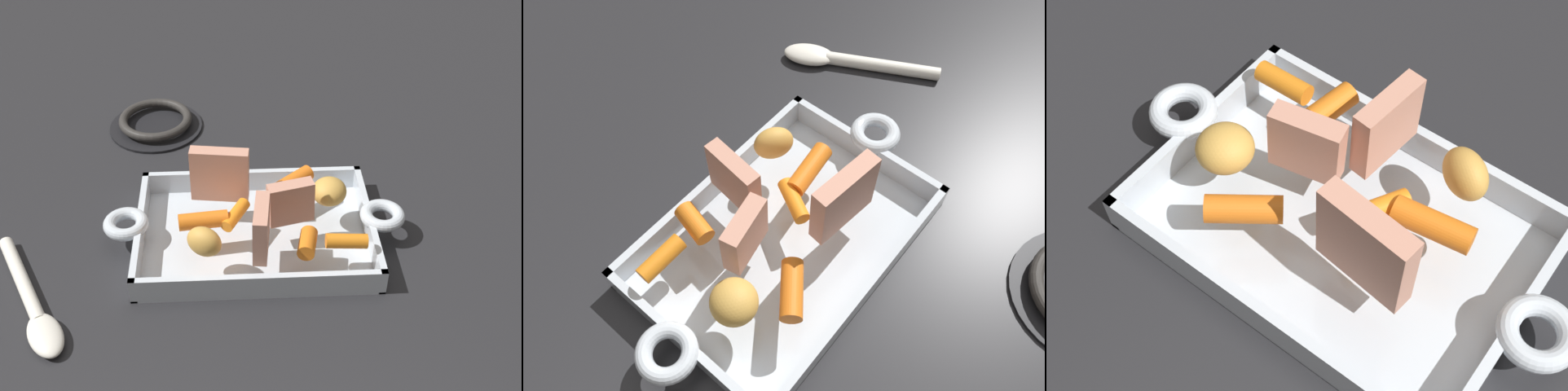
{
  "view_description": "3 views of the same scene",
  "coord_description": "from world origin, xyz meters",
  "views": [
    {
      "loc": [
        -0.03,
        -0.71,
        0.66
      ],
      "look_at": [
        0.01,
        -0.0,
        0.08
      ],
      "focal_mm": 46.02,
      "sensor_mm": 36.0,
      "label": 1
    },
    {
      "loc": [
        0.22,
        0.18,
        0.56
      ],
      "look_at": [
        -0.01,
        -0.01,
        0.08
      ],
      "focal_mm": 36.0,
      "sensor_mm": 36.0,
      "label": 2
    },
    {
      "loc": [
        -0.17,
        0.28,
        0.55
      ],
      "look_at": [
        0.03,
        0.02,
        0.06
      ],
      "focal_mm": 49.88,
      "sensor_mm": 36.0,
      "label": 3
    }
  ],
  "objects": [
    {
      "name": "baby_carrot_northeast",
      "position": [
        -0.07,
        -0.02,
        0.06
      ],
      "size": [
        0.07,
        0.03,
        0.03
      ],
      "primitive_type": "cylinder",
      "rotation": [
        1.55,
        0.0,
        4.85
      ],
      "color": "orange",
      "rests_on": "roasting_dish"
    },
    {
      "name": "baby_carrot_southeast",
      "position": [
        0.07,
        -0.07,
        0.06
      ],
      "size": [
        0.03,
        0.05,
        0.03
      ],
      "primitive_type": "cylinder",
      "rotation": [
        1.63,
        0.0,
        2.93
      ],
      "color": "orange",
      "rests_on": "roasting_dish"
    },
    {
      "name": "baby_carrot_southwest",
      "position": [
        0.12,
        -0.07,
        0.06
      ],
      "size": [
        0.06,
        0.02,
        0.02
      ],
      "primitive_type": "cylinder",
      "rotation": [
        1.62,
        0.0,
        1.55
      ],
      "color": "orange",
      "rests_on": "roasting_dish"
    },
    {
      "name": "baby_carrot_northwest",
      "position": [
        -0.03,
        -0.01,
        0.05
      ],
      "size": [
        0.04,
        0.06,
        0.02
      ],
      "primitive_type": "cylinder",
      "rotation": [
        1.53,
        0.0,
        2.64
      ],
      "color": "orange",
      "rests_on": "roasting_dish"
    },
    {
      "name": "potato_halved",
      "position": [
        -0.07,
        -0.07,
        0.07
      ],
      "size": [
        0.06,
        0.05,
        0.04
      ],
      "primitive_type": "ellipsoid",
      "rotation": [
        0.0,
        0.0,
        2.61
      ],
      "color": "gold",
      "rests_on": "roasting_dish"
    },
    {
      "name": "roast_slice_thin",
      "position": [
        0.05,
        -0.01,
        0.08
      ],
      "size": [
        0.07,
        0.03,
        0.06
      ],
      "primitive_type": "cube",
      "rotation": [
        0.03,
        0.0,
        4.93
      ],
      "color": "tan",
      "rests_on": "roasting_dish"
    },
    {
      "name": "ground_plane",
      "position": [
        0.0,
        0.0,
        0.0
      ],
      "size": [
        1.9,
        1.9,
        0.0
      ],
      "primitive_type": "plane",
      "color": "#232326"
    },
    {
      "name": "roast_slice_outer",
      "position": [
        -0.05,
        0.04,
        0.09
      ],
      "size": [
        0.08,
        0.03,
        0.08
      ],
      "primitive_type": "cube",
      "rotation": [
        0.01,
        0.0,
        1.45
      ],
      "color": "tan",
      "rests_on": "roasting_dish"
    },
    {
      "name": "baby_carrot_center_left",
      "position": [
        0.06,
        0.06,
        0.06
      ],
      "size": [
        0.07,
        0.06,
        0.03
      ],
      "primitive_type": "cylinder",
      "rotation": [
        1.62,
        0.0,
        5.37
      ],
      "color": "orange",
      "rests_on": "roasting_dish"
    },
    {
      "name": "roasting_dish",
      "position": [
        0.0,
        0.0,
        0.01
      ],
      "size": [
        0.43,
        0.23,
        0.05
      ],
      "color": "silver",
      "rests_on": "ground_plane"
    },
    {
      "name": "roast_slice_thick",
      "position": [
        0.01,
        -0.07,
        0.08
      ],
      "size": [
        0.03,
        0.07,
        0.07
      ],
      "primitive_type": "cube",
      "rotation": [
        -0.01,
        0.0,
        6.17
      ],
      "color": "tan",
      "rests_on": "roasting_dish"
    },
    {
      "name": "potato_corner",
      "position": [
        0.11,
        0.02,
        0.06
      ],
      "size": [
        0.07,
        0.07,
        0.04
      ],
      "primitive_type": "ellipsoid",
      "rotation": [
        0.0,
        0.0,
        4.1
      ],
      "color": "gold",
      "rests_on": "roasting_dish"
    }
  ]
}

